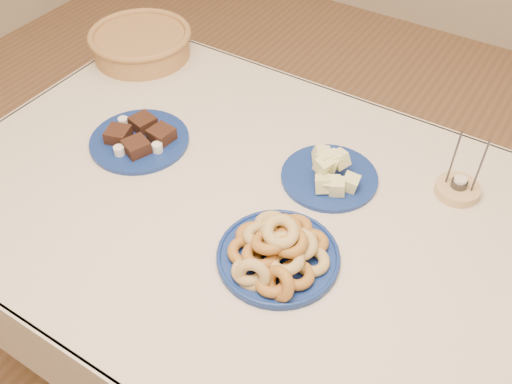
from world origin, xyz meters
TOP-DOWN VIEW (x-y plane):
  - ground at (0.00, 0.00)m, footprint 5.00×5.00m
  - dining_table at (0.00, 0.00)m, footprint 1.71×1.11m
  - donut_platter at (0.11, -0.13)m, footprint 0.30×0.30m
  - melon_plate at (0.08, 0.18)m, footprint 0.29×0.29m
  - brownie_plate at (-0.43, 0.03)m, footprint 0.28×0.28m
  - wicker_basket at (-0.73, 0.39)m, footprint 0.45×0.45m
  - candle_holder at (0.38, 0.31)m, footprint 0.12×0.12m

SIDE VIEW (x-z plane):
  - ground at x=0.00m, z-range 0.00..0.00m
  - dining_table at x=0.00m, z-range 0.27..1.02m
  - brownie_plate at x=-0.43m, z-range 0.74..0.79m
  - candle_holder at x=0.38m, z-range 0.67..0.86m
  - melon_plate at x=0.08m, z-range 0.73..0.82m
  - donut_platter at x=0.11m, z-range 0.72..0.85m
  - wicker_basket at x=-0.73m, z-range 0.75..0.84m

